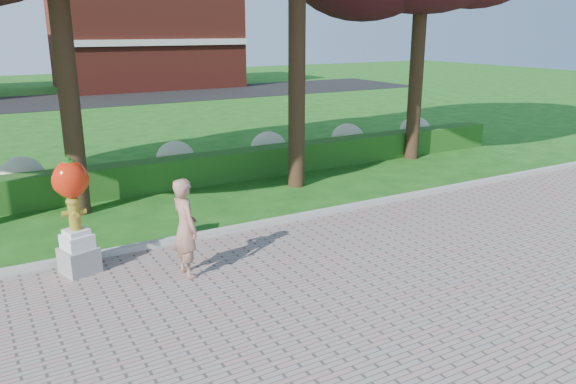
% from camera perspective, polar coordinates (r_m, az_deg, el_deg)
% --- Properties ---
extents(ground, '(100.00, 100.00, 0.00)m').
position_cam_1_polar(ground, '(9.11, -0.26, -10.48)').
color(ground, '#165014').
rests_on(ground, ground).
extents(curb, '(40.00, 0.18, 0.15)m').
position_cam_1_polar(curb, '(11.56, -7.71, -4.25)').
color(curb, '#ADADA5').
rests_on(curb, ground).
extents(lawn_hedge, '(24.00, 0.70, 0.80)m').
position_cam_1_polar(lawn_hedge, '(15.08, -13.63, 1.63)').
color(lawn_hedge, '#1A4F16').
rests_on(lawn_hedge, ground).
extents(hydrangea_row, '(20.10, 1.10, 0.99)m').
position_cam_1_polar(hydrangea_row, '(16.14, -12.77, 3.18)').
color(hydrangea_row, '#B7C093').
rests_on(hydrangea_row, ground).
extents(street, '(50.00, 8.00, 0.02)m').
position_cam_1_polar(street, '(35.52, -23.64, 8.35)').
color(street, black).
rests_on(street, ground).
extents(building_right, '(12.00, 8.00, 6.40)m').
position_cam_1_polar(building_right, '(42.79, -14.24, 14.63)').
color(building_right, maroon).
rests_on(building_right, ground).
extents(hydrant_sculpture, '(0.69, 0.69, 2.04)m').
position_cam_1_polar(hydrant_sculpture, '(10.10, -20.91, -1.98)').
color(hydrant_sculpture, gray).
rests_on(hydrant_sculpture, walkway).
extents(woman, '(0.46, 0.65, 1.71)m').
position_cam_1_polar(woman, '(9.56, -10.39, -3.59)').
color(woman, '#A6735F').
rests_on(woman, walkway).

